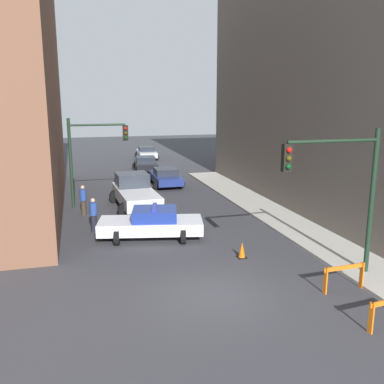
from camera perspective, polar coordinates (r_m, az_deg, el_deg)
The scene contains 13 objects.
ground_plane at distance 14.43m, azimuth 2.92°, elevation -13.56°, with size 120.00×120.00×0.00m, color #38383D.
sidewalk_right at distance 17.24m, azimuth 23.21°, elevation -9.92°, with size 2.40×44.00×0.12m.
traffic_light_near at distance 15.54m, azimuth 19.68°, elevation 1.35°, with size 3.64×0.35×5.20m.
traffic_light_far at distance 25.61m, azimuth -13.49°, elevation 5.54°, with size 3.44×0.35×5.20m.
police_car at distance 19.68m, azimuth -5.40°, elevation -4.14°, with size 4.98×2.96×1.52m.
white_truck at distance 25.34m, azimuth -7.62°, elevation -0.01°, with size 2.83×5.50×1.90m.
parked_car_near at distance 31.42m, azimuth -3.54°, elevation 2.07°, with size 2.30×4.32×1.31m.
parked_car_mid at distance 37.85m, azimuth -6.20°, elevation 3.79°, with size 2.52×4.44×1.31m.
parked_car_far at distance 45.62m, azimuth -6.07°, elevation 5.26°, with size 2.40×4.38×1.31m.
pedestrian_crossing at distance 21.04m, azimuth -13.00°, elevation -2.93°, with size 0.47×0.47×1.66m.
pedestrian_corner at distance 24.19m, azimuth -14.30°, elevation -1.00°, with size 0.48×0.48×1.66m.
barrier_mid at distance 15.32m, azimuth 19.62°, elevation -10.20°, with size 1.60×0.24×0.90m.
traffic_cone at distance 17.50m, azimuth 6.68°, elevation -7.72°, with size 0.36×0.36×0.66m.
Camera 1 is at (-4.12, -12.30, 6.32)m, focal length 40.00 mm.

